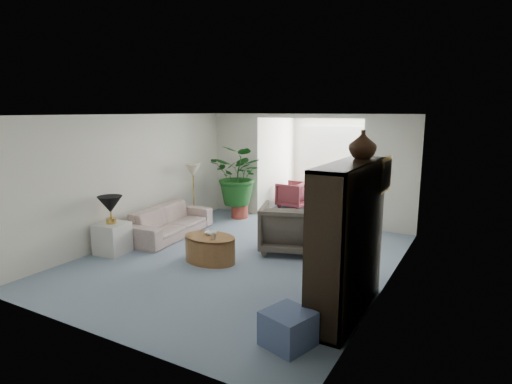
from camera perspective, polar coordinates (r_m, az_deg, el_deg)
The scene contains 26 objects.
floor at distance 7.51m, azimuth -2.27°, elevation -9.04°, with size 6.00×6.00×0.00m, color #8293AC.
sunroom_floor at distance 11.07m, azimuth 8.90°, elevation -2.58°, with size 2.60×2.60×0.00m, color #8293AC.
back_pier_left at distance 10.69m, azimuth -2.61°, elevation 3.88°, with size 1.20×0.12×2.50m, color silver.
back_pier_right at distance 9.28m, azimuth 17.77°, elevation 2.28°, with size 1.20×0.12×2.50m, color silver.
back_header at distance 9.74m, azimuth 7.03°, elevation 10.20°, with size 2.60×0.12×0.10m, color silver.
window_pane at distance 11.84m, azimuth 10.94°, elevation 5.12°, with size 2.20×0.02×1.50m, color white.
window_blinds at distance 11.81m, azimuth 10.89°, elevation 5.11°, with size 2.20×0.02×1.50m, color white.
framed_picture at distance 6.10m, azimuth 17.22°, elevation 2.29°, with size 0.04×0.50×0.40m, color #C0B599.
sofa at distance 8.91m, azimuth -11.58°, elevation -3.95°, with size 2.11×0.82×0.62m, color beige.
end_table at distance 8.14m, azimuth -18.88°, elevation -5.96°, with size 0.51×0.51×0.56m, color silver.
table_lamp at distance 7.98m, azimuth -19.16°, elevation -1.60°, with size 0.44×0.44×0.30m, color black.
floor_lamp at distance 9.57m, azimuth -8.55°, elevation 2.94°, with size 0.36×0.36×0.28m, color beige.
coffee_table at distance 7.36m, azimuth -6.26°, elevation -7.66°, with size 0.95×0.95×0.45m, color #965C36.
coffee_bowl at distance 7.39m, azimuth -6.17°, elevation -5.55°, with size 0.20×0.20×0.05m, color white.
coffee_cup at distance 7.12m, azimuth -5.79°, elevation -5.98°, with size 0.11×0.11×0.10m, color #B5B19E.
wingback_chair at distance 7.80m, azimuth 4.30°, elevation -4.86°, with size 0.95×0.98×0.89m, color #5E574A.
side_table_dark at distance 7.85m, azimuth 9.88°, elevation -5.84°, with size 0.53×0.43×0.64m, color black.
entertainment_cabinet at distance 5.43m, azimuth 12.28°, elevation -6.37°, with size 0.47×1.75×1.95m, color black.
cabinet_urn at distance 5.69m, azimuth 14.26°, elevation 6.28°, with size 0.36×0.36×0.38m, color #321D10.
ottoman at distance 4.91m, azimuth 4.37°, elevation -17.96°, with size 0.49×0.49×0.39m, color slate.
plant_pot at distance 10.25m, azimuth -2.23°, elevation -2.62°, with size 0.40×0.40×0.32m, color #A33B2F.
house_plant at distance 10.08m, azimuth -2.27°, elevation 2.27°, with size 1.30×1.13×1.45m, color #1B501B.
sunroom_chair_blue at distance 10.84m, azimuth 12.34°, elevation -1.11°, with size 0.74×0.76×0.69m, color slate.
sunroom_chair_maroon at distance 11.35m, azimuth 5.09°, elevation -0.36°, with size 0.74×0.76×0.69m, color #551D23.
sunroom_table at distance 11.78m, azimuth 9.92°, elevation -0.30°, with size 0.49×0.38×0.60m, color #965C36.
shelf_clutter at distance 5.35m, azimuth 11.63°, elevation -5.30°, with size 0.30×1.16×1.06m.
Camera 1 is at (3.70, -6.01, 2.57)m, focal length 29.51 mm.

